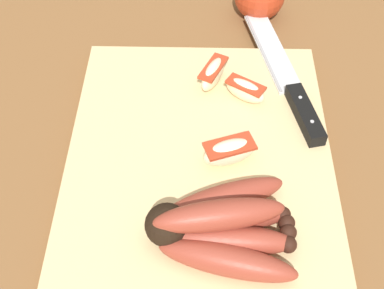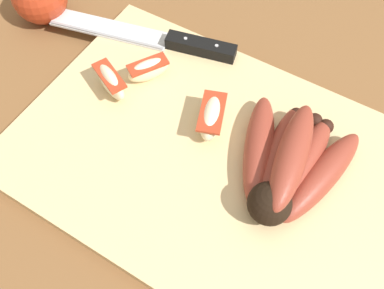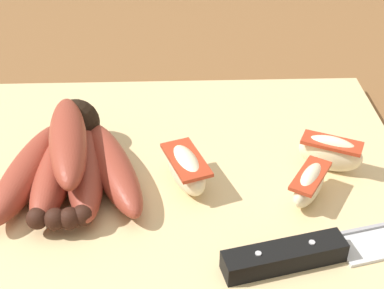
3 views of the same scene
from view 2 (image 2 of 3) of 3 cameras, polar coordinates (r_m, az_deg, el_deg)
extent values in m
plane|color=brown|center=(0.51, 3.33, -2.84)|extent=(6.00, 6.00, 0.00)
cube|color=#DBBC84|center=(0.50, 2.21, -1.75)|extent=(0.47, 0.33, 0.02)
sphere|color=black|center=(0.44, 10.84, -8.16)|extent=(0.05, 0.05, 0.05)
ellipsoid|color=brown|center=(0.48, 17.73, -4.24)|extent=(0.07, 0.15, 0.03)
sphere|color=black|center=(0.52, 18.31, 2.40)|extent=(0.02, 0.02, 0.02)
ellipsoid|color=brown|center=(0.48, 14.95, -2.99)|extent=(0.04, 0.15, 0.03)
sphere|color=black|center=(0.52, 16.88, 3.23)|extent=(0.02, 0.02, 0.02)
ellipsoid|color=brown|center=(0.48, 12.17, -1.74)|extent=(0.06, 0.15, 0.03)
sphere|color=black|center=(0.52, 15.66, 3.78)|extent=(0.02, 0.02, 0.02)
ellipsoid|color=brown|center=(0.48, 9.41, -0.48)|extent=(0.09, 0.15, 0.03)
sphere|color=black|center=(0.52, 14.46, 4.01)|extent=(0.02, 0.02, 0.02)
ellipsoid|color=brown|center=(0.45, 13.90, -1.49)|extent=(0.06, 0.15, 0.03)
cube|color=silver|center=(0.63, -11.46, 15.62)|extent=(0.18, 0.08, 0.00)
cube|color=#99999E|center=(0.62, -12.08, 14.84)|extent=(0.17, 0.04, 0.00)
cube|color=black|center=(0.58, 1.25, 13.58)|extent=(0.10, 0.04, 0.02)
cylinder|color=#B2B2B7|center=(0.57, 3.48, 13.73)|extent=(0.01, 0.01, 0.00)
cylinder|color=#B2B2B7|center=(0.58, -0.91, 14.72)|extent=(0.01, 0.01, 0.00)
ellipsoid|color=beige|center=(0.55, -6.14, 10.38)|extent=(0.05, 0.06, 0.03)
cube|color=#B2381E|center=(0.54, -6.25, 11.11)|extent=(0.05, 0.06, 0.00)
ellipsoid|color=beige|center=(0.50, 2.77, 3.85)|extent=(0.05, 0.07, 0.04)
cube|color=#B2381E|center=(0.49, 2.83, 4.62)|extent=(0.05, 0.07, 0.00)
ellipsoid|color=beige|center=(0.54, -11.37, 8.63)|extent=(0.06, 0.04, 0.04)
cube|color=#B2381E|center=(0.53, -11.59, 9.46)|extent=(0.06, 0.04, 0.00)
camera|label=1|loc=(0.37, 99.29, 11.78)|focal=49.66mm
camera|label=3|loc=(0.67, 30.68, 46.22)|focal=51.41mm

